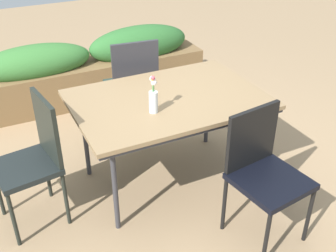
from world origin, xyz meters
TOP-DOWN VIEW (x-y plane):
  - ground_plane at (0.00, 0.00)m, footprint 12.00×12.00m
  - dining_table at (0.10, -0.02)m, footprint 1.40×0.97m
  - chair_near_right at (0.40, -0.80)m, footprint 0.49×0.49m
  - chair_end_left at (-0.90, -0.01)m, footprint 0.46×0.46m
  - chair_far_side at (0.12, 0.75)m, footprint 0.48×0.48m
  - flower_vase at (-0.09, -0.18)m, footprint 0.06×0.06m
  - planter_box at (0.00, 1.66)m, footprint 2.55×0.46m

SIDE VIEW (x-z plane):
  - ground_plane at x=0.00m, z-range 0.00..0.00m
  - planter_box at x=0.00m, z-range -0.02..0.73m
  - chair_near_right at x=0.40m, z-range 0.07..0.98m
  - chair_end_left at x=-0.90m, z-range 0.07..1.00m
  - chair_far_side at x=0.12m, z-range 0.06..1.03m
  - dining_table at x=0.10m, z-range 0.33..1.08m
  - flower_vase at x=-0.09m, z-range 0.73..1.00m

